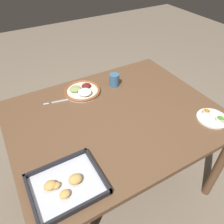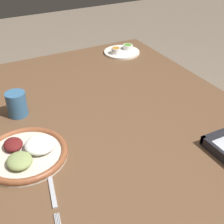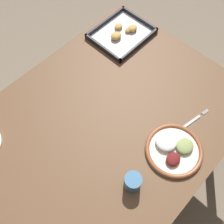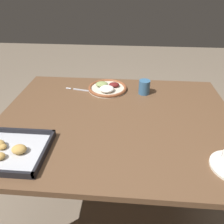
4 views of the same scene
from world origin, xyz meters
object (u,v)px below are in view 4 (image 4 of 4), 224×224
object	(u,v)px
dinner_plate	(107,88)
fork	(82,90)
baking_tray	(10,151)
drinking_cup	(144,87)

from	to	relation	value
dinner_plate	fork	world-z (taller)	dinner_plate
fork	baking_tray	world-z (taller)	baking_tray
dinner_plate	fork	distance (m)	0.17
dinner_plate	fork	size ratio (longest dim) A/B	1.25
baking_tray	drinking_cup	xyz separation A→B (m)	(-0.59, -0.60, 0.03)
dinner_plate	drinking_cup	size ratio (longest dim) A/B	2.86
fork	dinner_plate	bearing A→B (deg)	-160.31
dinner_plate	fork	bearing A→B (deg)	8.46
dinner_plate	fork	xyz separation A→B (m)	(0.17, 0.02, -0.01)
baking_tray	drinking_cup	bearing A→B (deg)	-134.83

